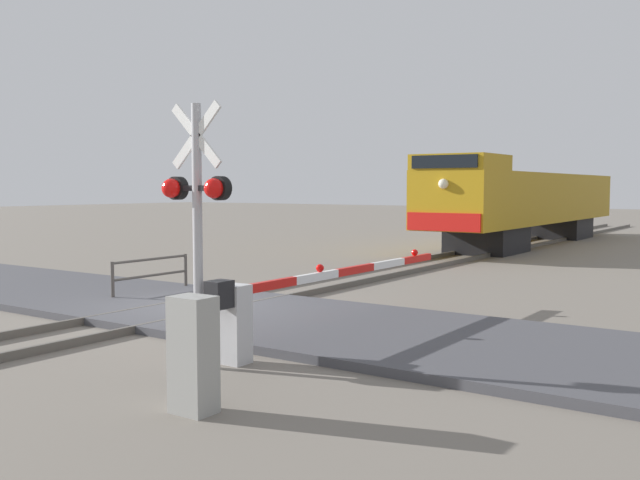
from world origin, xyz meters
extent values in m
plane|color=slate|center=(0.00, 0.00, 0.00)|extent=(160.00, 160.00, 0.00)
cube|color=#59544C|center=(-0.72, 0.00, 0.07)|extent=(0.08, 80.00, 0.15)
cube|color=#59544C|center=(0.72, 0.00, 0.07)|extent=(0.08, 80.00, 0.15)
cube|color=#47474C|center=(0.00, 0.00, 0.07)|extent=(36.00, 4.53, 0.15)
cube|color=black|center=(0.00, 16.43, 0.53)|extent=(2.49, 3.20, 1.05)
cube|color=black|center=(0.00, 26.56, 0.53)|extent=(2.49, 3.20, 1.05)
cube|color=#B28414|center=(0.00, 21.50, 2.14)|extent=(2.93, 18.43, 2.18)
cube|color=#B28414|center=(0.00, 13.70, 3.51)|extent=(2.87, 2.84, 0.57)
cube|color=black|center=(0.00, 12.25, 3.51)|extent=(2.49, 0.06, 0.46)
cube|color=red|center=(0.00, 12.24, 1.40)|extent=(2.78, 0.08, 0.64)
sphere|color=#F2EACC|center=(0.00, 12.23, 2.74)|extent=(0.36, 0.36, 0.36)
cylinder|color=#ADADB2|center=(3.34, -3.30, 1.90)|extent=(0.14, 0.14, 3.80)
cube|color=white|center=(3.34, -3.30, 3.35)|extent=(0.95, 0.04, 0.95)
cube|color=white|center=(3.34, -3.30, 3.35)|extent=(0.95, 0.04, 0.95)
cube|color=black|center=(3.34, -3.30, 2.60)|extent=(1.04, 0.08, 0.08)
sphere|color=red|center=(2.92, -3.40, 2.60)|extent=(0.28, 0.28, 0.28)
sphere|color=red|center=(3.76, -3.40, 2.60)|extent=(0.28, 0.28, 0.28)
cylinder|color=black|center=(2.92, -3.28, 2.60)|extent=(0.34, 0.14, 0.34)
cylinder|color=black|center=(3.76, -3.28, 2.60)|extent=(0.34, 0.14, 0.34)
cube|color=silver|center=(3.64, -2.83, 0.59)|extent=(0.36, 0.36, 1.18)
cube|color=black|center=(3.64, -3.18, 1.08)|extent=(0.28, 0.36, 0.40)
cube|color=red|center=(3.64, -2.01, 1.08)|extent=(0.10, 1.26, 0.14)
cube|color=white|center=(3.64, -0.75, 1.08)|extent=(0.10, 1.26, 0.14)
cube|color=red|center=(3.64, 0.50, 1.08)|extent=(0.10, 1.26, 0.14)
cube|color=white|center=(3.64, 1.76, 1.08)|extent=(0.10, 1.26, 0.14)
cube|color=red|center=(3.64, 3.01, 1.08)|extent=(0.10, 1.26, 0.14)
sphere|color=red|center=(3.64, -0.64, 1.22)|extent=(0.14, 0.14, 0.14)
sphere|color=red|center=(3.64, 2.94, 1.22)|extent=(0.14, 0.14, 0.14)
cube|color=#999993|center=(4.78, -4.86, 0.68)|extent=(0.49, 0.38, 1.37)
cylinder|color=#4C4742|center=(-2.27, -0.29, 0.47)|extent=(0.08, 0.08, 0.95)
cylinder|color=#4C4742|center=(-2.27, 1.98, 0.47)|extent=(0.08, 0.08, 0.95)
cylinder|color=#4C4742|center=(-2.27, 0.85, 0.91)|extent=(0.06, 2.27, 0.06)
cylinder|color=#4C4742|center=(-2.27, 0.85, 0.52)|extent=(0.06, 2.27, 0.06)
camera|label=1|loc=(10.57, -10.68, 2.62)|focal=39.88mm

